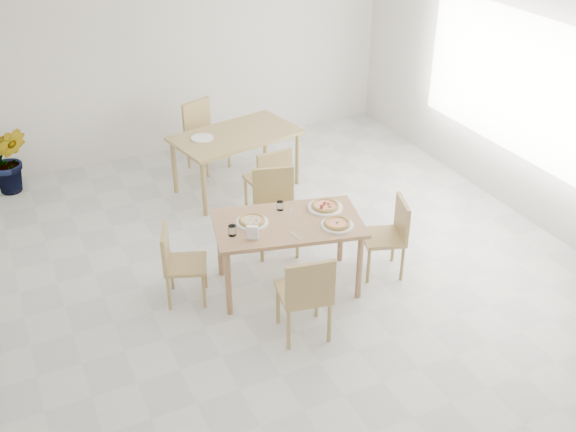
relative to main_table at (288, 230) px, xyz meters
name	(u,v)px	position (x,y,z in m)	size (l,w,h in m)	color
room	(519,85)	(3.12, 0.47, 0.84)	(7.28, 7.00, 7.00)	silver
main_table	(288,230)	(0.00, 0.00, 0.00)	(1.56, 1.11, 0.75)	#A37954
chair_south	(306,292)	(-0.20, -0.80, -0.14)	(0.51, 0.51, 0.89)	tan
chair_north	(275,204)	(0.19, 0.73, -0.14)	(0.55, 0.55, 0.91)	tan
chair_west	(177,260)	(-1.05, 0.26, -0.20)	(0.50, 0.50, 0.79)	tan
chair_east	(391,232)	(1.05, -0.22, -0.18)	(0.52, 0.52, 0.83)	tan
plate_margherita	(337,225)	(0.39, -0.27, 0.10)	(0.31, 0.31, 0.02)	white
plate_mushroom	(252,222)	(-0.32, 0.13, 0.10)	(0.31, 0.31, 0.02)	white
plate_pepperoni	(325,208)	(0.45, 0.08, 0.10)	(0.35, 0.35, 0.02)	white
pizza_margherita	(337,223)	(0.39, -0.27, 0.12)	(0.31, 0.31, 0.03)	tan
pizza_mushroom	(252,220)	(-0.32, 0.13, 0.12)	(0.28, 0.28, 0.03)	tan
pizza_pepperoni	(325,205)	(0.45, 0.08, 0.12)	(0.34, 0.34, 0.03)	tan
tumbler_a	(280,206)	(0.03, 0.24, 0.13)	(0.07, 0.07, 0.09)	white
tumbler_b	(232,231)	(-0.57, 0.00, 0.14)	(0.08, 0.08, 0.10)	white
napkin_holder	(252,233)	(-0.42, -0.13, 0.15)	(0.13, 0.11, 0.14)	silver
fork_a	(295,236)	(-0.05, -0.26, 0.09)	(0.01, 0.16, 0.01)	silver
fork_b	(291,212)	(0.10, 0.15, 0.09)	(0.01, 0.17, 0.01)	silver
second_table	(236,140)	(0.32, 2.19, 0.01)	(1.66, 1.15, 0.75)	tan
chair_back_s	(270,177)	(0.41, 1.36, -0.15)	(0.47, 0.47, 0.88)	tan
chair_back_n	(203,130)	(0.16, 2.98, -0.13)	(0.58, 0.58, 0.91)	tan
plate_empty	(202,138)	(-0.10, 2.22, 0.10)	(0.27, 0.27, 0.02)	white
potted_plant	(9,160)	(-2.27, 3.32, -0.23)	(0.48, 0.39, 0.87)	#1E6728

